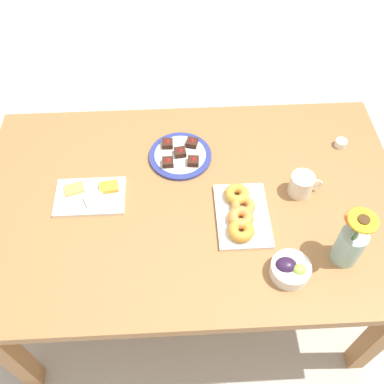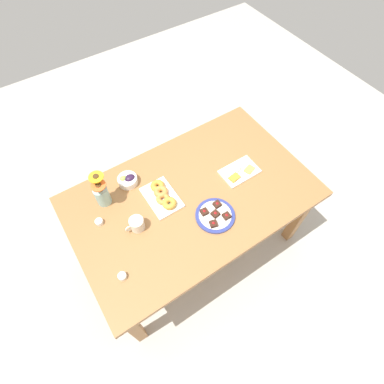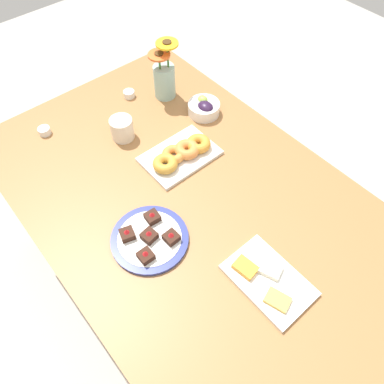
{
  "view_description": "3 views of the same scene",
  "coord_description": "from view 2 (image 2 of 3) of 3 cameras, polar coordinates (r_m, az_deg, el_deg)",
  "views": [
    {
      "loc": [
        -0.05,
        -0.94,
        2.04
      ],
      "look_at": [
        0.0,
        0.0,
        0.78
      ],
      "focal_mm": 40.0,
      "sensor_mm": 36.0,
      "label": 1
    },
    {
      "loc": [
        0.58,
        0.88,
        2.42
      ],
      "look_at": [
        0.0,
        0.0,
        0.78
      ],
      "focal_mm": 28.0,
      "sensor_mm": 36.0,
      "label": 2
    },
    {
      "loc": [
        -0.58,
        0.49,
        1.81
      ],
      "look_at": [
        0.0,
        0.0,
        0.78
      ],
      "focal_mm": 35.0,
      "sensor_mm": 36.0,
      "label": 3
    }
  ],
  "objects": [
    {
      "name": "jam_cup_berry",
      "position": [
        1.95,
        -17.29,
        -5.45
      ],
      "size": [
        0.05,
        0.05,
        0.03
      ],
      "color": "white",
      "rests_on": "dining_table"
    },
    {
      "name": "flower_vase",
      "position": [
        1.96,
        -16.8,
        -0.37
      ],
      "size": [
        0.1,
        0.12,
        0.26
      ],
      "color": "#99C1B7",
      "rests_on": "dining_table"
    },
    {
      "name": "coffee_mug",
      "position": [
        1.86,
        -10.48,
        -6.0
      ],
      "size": [
        0.12,
        0.09,
        0.09
      ],
      "color": "silver",
      "rests_on": "dining_table"
    },
    {
      "name": "cheese_platter",
      "position": [
        2.1,
        9.01,
        3.85
      ],
      "size": [
        0.26,
        0.17,
        0.03
      ],
      "color": "white",
      "rests_on": "dining_table"
    },
    {
      "name": "dessert_plate",
      "position": [
        1.9,
        4.44,
        -4.42
      ],
      "size": [
        0.25,
        0.25,
        0.05
      ],
      "color": "navy",
      "rests_on": "dining_table"
    },
    {
      "name": "croissant_platter",
      "position": [
        1.96,
        -5.7,
        -0.69
      ],
      "size": [
        0.19,
        0.28,
        0.05
      ],
      "color": "white",
      "rests_on": "dining_table"
    },
    {
      "name": "jam_cup_honey",
      "position": [
        1.78,
        -13.15,
        -15.34
      ],
      "size": [
        0.05,
        0.05,
        0.03
      ],
      "color": "white",
      "rests_on": "dining_table"
    },
    {
      "name": "ground_plane",
      "position": [
        2.64,
        -0.0,
        -9.19
      ],
      "size": [
        6.0,
        6.0,
        0.0
      ],
      "primitive_type": "plane",
      "color": "#B7B2A8"
    },
    {
      "name": "dining_table",
      "position": [
        2.05,
        -0.0,
        -1.89
      ],
      "size": [
        1.6,
        1.0,
        0.74
      ],
      "color": "#9E6B3D",
      "rests_on": "ground_plane"
    },
    {
      "name": "grape_bowl",
      "position": [
        2.06,
        -12.12,
        2.26
      ],
      "size": [
        0.13,
        0.13,
        0.07
      ],
      "color": "white",
      "rests_on": "dining_table"
    }
  ]
}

